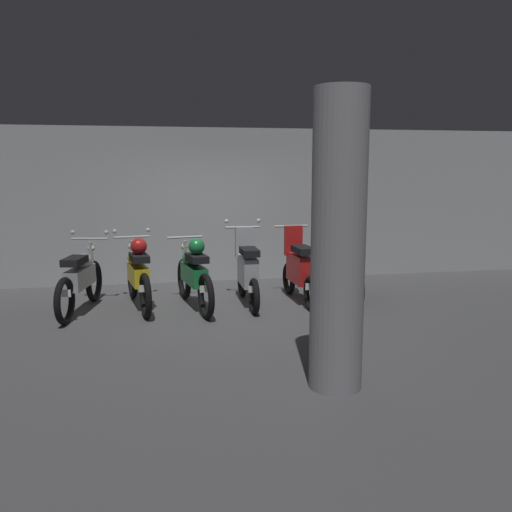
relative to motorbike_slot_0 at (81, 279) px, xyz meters
name	(u,v)px	position (x,y,z in m)	size (l,w,h in m)	color
ground_plane	(224,312)	(2.07, -0.41, -0.49)	(80.00, 80.00, 0.00)	#4C4C4F
back_wall	(207,205)	(2.07, 1.98, 0.92)	(16.00, 0.30, 2.82)	#9EA0A3
motorbike_slot_0	(81,279)	(0.00, 0.00, 0.00)	(0.63, 1.93, 1.15)	black
motorbike_slot_1	(138,273)	(0.82, 0.09, 0.04)	(0.60, 1.94, 1.15)	black
motorbike_slot_2	(194,274)	(1.65, -0.09, 0.03)	(0.59, 1.94, 1.08)	black
motorbike_slot_3	(247,271)	(2.48, -0.01, 0.04)	(0.59, 1.68, 1.29)	black
motorbike_slot_4	(299,269)	(3.31, 0.01, 0.03)	(0.56, 1.68, 1.18)	black
motorbike_slot_5	(349,267)	(4.14, -0.02, 0.04)	(0.58, 1.94, 1.15)	black
support_pillar	(338,243)	(2.76, -3.36, 0.92)	(0.51, 0.51, 2.82)	gray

